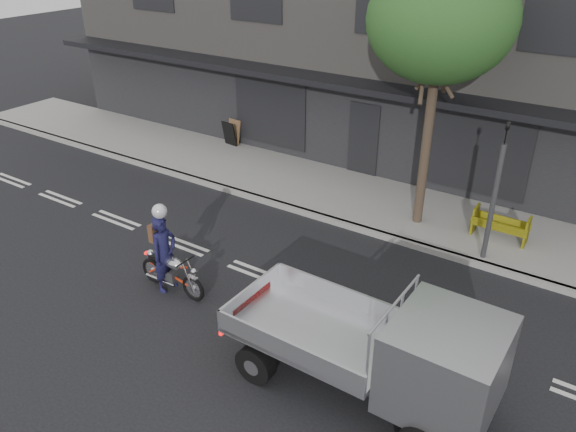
# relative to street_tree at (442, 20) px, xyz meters

# --- Properties ---
(ground) EXTENTS (80.00, 80.00, 0.00)m
(ground) POSITION_rel_street_tree_xyz_m (-2.20, -4.20, -5.28)
(ground) COLOR black
(ground) RESTS_ON ground
(sidewalk) EXTENTS (32.00, 3.20, 0.15)m
(sidewalk) POSITION_rel_street_tree_xyz_m (-2.20, 0.50, -5.20)
(sidewalk) COLOR gray
(sidewalk) RESTS_ON ground
(kerb) EXTENTS (32.00, 0.20, 0.15)m
(kerb) POSITION_rel_street_tree_xyz_m (-2.20, -1.10, -5.20)
(kerb) COLOR gray
(kerb) RESTS_ON ground
(building_main) EXTENTS (26.00, 10.00, 8.00)m
(building_main) POSITION_rel_street_tree_xyz_m (-2.20, 7.10, -1.28)
(building_main) COLOR slate
(building_main) RESTS_ON ground
(street_tree) EXTENTS (3.40, 3.40, 6.74)m
(street_tree) POSITION_rel_street_tree_xyz_m (0.00, 0.00, 0.00)
(street_tree) COLOR #382B21
(street_tree) RESTS_ON ground
(traffic_light_pole) EXTENTS (0.12, 0.12, 3.50)m
(traffic_light_pole) POSITION_rel_street_tree_xyz_m (2.00, -0.85, -3.63)
(traffic_light_pole) COLOR #2D2D30
(traffic_light_pole) RESTS_ON ground
(motorcycle) EXTENTS (1.84, 0.53, 0.95)m
(motorcycle) POSITION_rel_street_tree_xyz_m (-3.40, -5.75, -4.79)
(motorcycle) COLOR black
(motorcycle) RESTS_ON ground
(rider) EXTENTS (0.44, 0.66, 1.78)m
(rider) POSITION_rel_street_tree_xyz_m (-3.55, -5.75, -4.39)
(rider) COLOR #16153B
(rider) RESTS_ON ground
(flatbed_ute) EXTENTS (4.59, 1.97, 2.11)m
(flatbed_ute) POSITION_rel_street_tree_xyz_m (2.36, -6.19, -4.07)
(flatbed_ute) COLOR black
(flatbed_ute) RESTS_ON ground
(construction_barrier) EXTENTS (1.37, 0.55, 0.76)m
(construction_barrier) POSITION_rel_street_tree_xyz_m (2.06, 0.04, -4.75)
(construction_barrier) COLOR #D7CA0B
(construction_barrier) RESTS_ON sidewalk
(sandwich_board) EXTENTS (0.59, 0.43, 0.87)m
(sandwich_board) POSITION_rel_street_tree_xyz_m (-7.72, 1.70, -4.69)
(sandwich_board) COLOR black
(sandwich_board) RESTS_ON sidewalk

